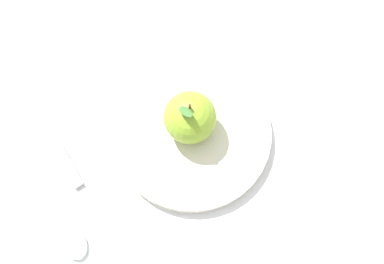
% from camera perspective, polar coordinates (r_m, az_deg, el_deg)
% --- Properties ---
extents(ground_plane, '(2.40, 2.40, 0.00)m').
position_cam_1_polar(ground_plane, '(0.81, -2.36, -1.13)').
color(ground_plane, silver).
extents(dinner_plate, '(0.23, 0.23, 0.02)m').
position_cam_1_polar(dinner_plate, '(0.80, -0.00, -0.20)').
color(dinner_plate, silver).
rests_on(dinner_plate, ground_plane).
extents(apple, '(0.08, 0.08, 0.09)m').
position_cam_1_polar(apple, '(0.76, -0.22, 1.53)').
color(apple, '#8CB22D').
rests_on(apple, dinner_plate).
extents(knife, '(0.11, 0.18, 0.01)m').
position_cam_1_polar(knife, '(0.81, -11.45, -5.97)').
color(knife, silver).
rests_on(knife, ground_plane).
extents(spoon, '(0.10, 0.15, 0.01)m').
position_cam_1_polar(spoon, '(0.80, -12.66, -10.31)').
color(spoon, silver).
rests_on(spoon, ground_plane).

